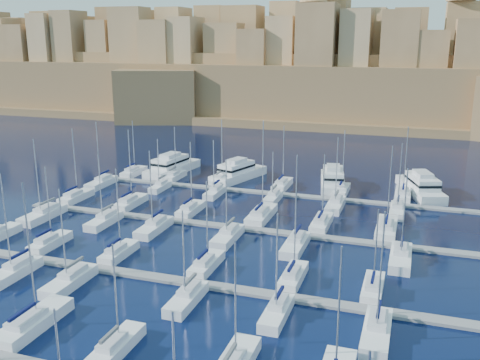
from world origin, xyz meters
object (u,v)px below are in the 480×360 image
(motor_yacht_c, at_px, (333,180))
(motor_yacht_d, at_px, (421,186))
(motor_yacht_b, at_px, (238,172))
(motor_yacht_a, at_px, (172,166))
(sailboat_2, at_px, (33,322))

(motor_yacht_c, height_order, motor_yacht_d, same)
(motor_yacht_b, xyz_separation_m, motor_yacht_c, (21.75, 0.25, -0.00))
(motor_yacht_b, distance_m, motor_yacht_c, 21.75)
(motor_yacht_a, xyz_separation_m, motor_yacht_c, (38.74, -0.39, 0.00))
(motor_yacht_c, distance_m, motor_yacht_d, 18.20)
(sailboat_2, distance_m, motor_yacht_d, 80.78)
(motor_yacht_a, distance_m, motor_yacht_c, 38.74)
(motor_yacht_c, bearing_deg, sailboat_2, -107.93)
(sailboat_2, distance_m, motor_yacht_b, 69.12)
(motor_yacht_b, height_order, motor_yacht_d, same)
(motor_yacht_a, bearing_deg, motor_yacht_b, -2.13)
(sailboat_2, xyz_separation_m, motor_yacht_a, (-16.30, 69.74, 0.95))
(motor_yacht_a, height_order, motor_yacht_d, same)
(sailboat_2, relative_size, motor_yacht_c, 0.99)
(motor_yacht_b, bearing_deg, motor_yacht_a, 177.87)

